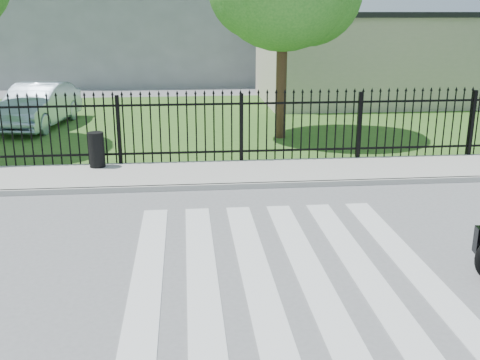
{
  "coord_description": "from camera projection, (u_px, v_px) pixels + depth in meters",
  "views": [
    {
      "loc": [
        -1.38,
        -7.65,
        3.72
      ],
      "look_at": [
        -0.49,
        1.34,
        1.0
      ],
      "focal_mm": 42.0,
      "sensor_mm": 36.0,
      "label": 1
    }
  ],
  "objects": [
    {
      "name": "ground",
      "position": [
        281.0,
        268.0,
        8.49
      ],
      "size": [
        120.0,
        120.0,
        0.0
      ],
      "primitive_type": "plane",
      "color": "slate",
      "rests_on": "ground"
    },
    {
      "name": "crosswalk",
      "position": [
        281.0,
        267.0,
        8.49
      ],
      "size": [
        5.0,
        5.5,
        0.01
      ],
      "primitive_type": null,
      "color": "silver",
      "rests_on": "ground"
    },
    {
      "name": "sidewalk",
      "position": [
        246.0,
        173.0,
        13.24
      ],
      "size": [
        40.0,
        2.0,
        0.12
      ],
      "primitive_type": "cube",
      "color": "#ADAAA3",
      "rests_on": "ground"
    },
    {
      "name": "curb",
      "position": [
        250.0,
        186.0,
        12.28
      ],
      "size": [
        40.0,
        0.12,
        0.12
      ],
      "primitive_type": "cube",
      "color": "#ADAAA3",
      "rests_on": "ground"
    },
    {
      "name": "grass_strip",
      "position": [
        224.0,
        120.0,
        19.92
      ],
      "size": [
        40.0,
        12.0,
        0.02
      ],
      "primitive_type": "cube",
      "color": "#335C1F",
      "rests_on": "ground"
    },
    {
      "name": "iron_fence",
      "position": [
        241.0,
        130.0,
        13.95
      ],
      "size": [
        26.0,
        0.04,
        1.8
      ],
      "color": "black",
      "rests_on": "ground"
    },
    {
      "name": "building_low",
      "position": [
        381.0,
        60.0,
        23.89
      ],
      "size": [
        10.0,
        6.0,
        3.5
      ],
      "primitive_type": "cube",
      "color": "#B3AA95",
      "rests_on": "ground"
    },
    {
      "name": "building_low_roof",
      "position": [
        384.0,
        14.0,
        23.36
      ],
      "size": [
        10.2,
        6.2,
        0.2
      ],
      "primitive_type": "cube",
      "color": "black",
      "rests_on": "building_low"
    },
    {
      "name": "parked_car",
      "position": [
        38.0,
        106.0,
        18.54
      ],
      "size": [
        2.18,
        4.53,
        1.43
      ],
      "primitive_type": "imported",
      "rotation": [
        0.0,
        0.0,
        -0.16
      ],
      "color": "#A7BED2",
      "rests_on": "grass_strip"
    },
    {
      "name": "litter_bin",
      "position": [
        97.0,
        150.0,
        13.43
      ],
      "size": [
        0.46,
        0.46,
        0.85
      ],
      "primitive_type": "cylinder",
      "rotation": [
        0.0,
        0.0,
        0.24
      ],
      "color": "black",
      "rests_on": "sidewalk"
    }
  ]
}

